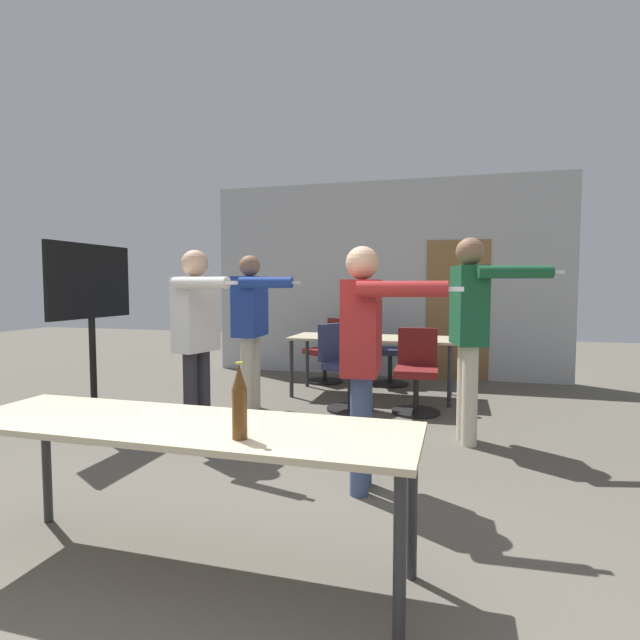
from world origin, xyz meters
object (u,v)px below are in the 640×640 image
Objects in this scene: person_near_casual at (470,319)px; person_right_polo at (251,318)px; person_left_plaid at (197,327)px; office_chair_side_rolled at (345,369)px; office_chair_far_left at (329,353)px; person_far_watching at (364,344)px; office_chair_mid_tucked at (417,374)px; tv_screen at (91,316)px; office_chair_far_right at (385,354)px; beer_bottle at (239,403)px.

person_near_casual is 2.37m from person_right_polo.
person_left_plaid reaches higher than office_chair_side_rolled.
office_chair_far_left is at bearing -172.79° from person_left_plaid.
person_far_watching is 1.67m from person_left_plaid.
office_chair_mid_tucked is (-0.53, 0.97, -0.67)m from person_near_casual.
person_left_plaid is (1.09, -0.01, -0.07)m from tv_screen.
person_near_casual is 1.05× the size of person_right_polo.
office_chair_mid_tucked is (1.74, 1.67, -0.62)m from person_left_plaid.
office_chair_far_right is at bearing -177.12° from person_far_watching.
office_chair_side_rolled is (-0.23, -1.49, 0.02)m from office_chair_far_right.
office_chair_far_left is (0.38, 3.07, -0.62)m from person_left_plaid.
person_right_polo is 1.84× the size of office_chair_far_right.
office_chair_side_rolled is at bearing 5.47° from office_chair_mid_tucked.
person_far_watching reaches higher than beer_bottle.
office_chair_mid_tucked is at bearing 124.05° from office_chair_side_rolled.
office_chair_far_right is (1.22, 1.82, -0.59)m from person_right_polo.
tv_screen is 1.09m from person_left_plaid.
tv_screen is at bearing 100.29° from office_chair_far_left.
person_left_plaid is 3.15m from office_chair_far_left.
person_left_plaid is at bearing -113.17° from person_far_watching.
person_right_polo is 3.44m from beer_bottle.
person_left_plaid is 1.23m from person_right_polo.
person_right_polo is 5.24× the size of beer_bottle.
office_chair_far_right is 2.85× the size of beer_bottle.
beer_bottle is (-0.28, -1.37, -0.10)m from person_far_watching.
office_chair_mid_tucked is 0.95× the size of office_chair_side_rolled.
person_left_plaid is 1.92m from office_chair_side_rolled.
office_chair_mid_tucked is 3.67m from beer_bottle.
tv_screen is at bearing -91.49° from person_near_casual.
tv_screen is 3.44m from person_near_casual.
person_near_casual reaches higher than office_chair_side_rolled.
tv_screen is 3.47m from office_chair_far_left.
office_chair_far_right is (1.19, 3.05, -0.60)m from person_left_plaid.
office_chair_side_rolled reaches higher than office_chair_far_right.
office_chair_side_rolled is at bearing -136.38° from person_near_casual.
office_chair_far_right is (-0.38, 3.62, -0.56)m from person_far_watching.
person_right_polo reaches higher than office_chair_mid_tucked.
person_right_polo reaches higher than office_chair_far_right.
person_far_watching is at bearing -42.19° from person_near_casual.
office_chair_far_right is at bearing -36.90° from tv_screen.
tv_screen is 1.96× the size of office_chair_far_left.
office_chair_far_left is at bearing -164.99° from person_far_watching.
beer_bottle reaches higher than office_chair_mid_tucked.
office_chair_side_rolled is at bearing -52.83° from tv_screen.
person_far_watching is at bearing 84.16° from person_left_plaid.
office_chair_far_right is (-1.08, 2.35, -0.66)m from person_near_casual.
tv_screen is at bearing 140.70° from beer_bottle.
office_chair_far_right is 0.98× the size of office_chair_side_rolled.
person_left_plaid is at bearing -5.03° from office_chair_side_rolled.
person_near_casual reaches higher than person_far_watching.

